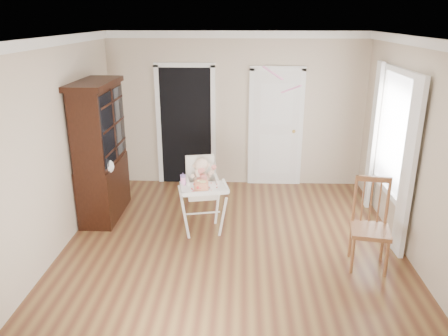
{
  "coord_description": "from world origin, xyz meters",
  "views": [
    {
      "loc": [
        0.12,
        -5.1,
        2.93
      ],
      "look_at": [
        -0.13,
        0.44,
        1.0
      ],
      "focal_mm": 35.0,
      "sensor_mm": 36.0,
      "label": 1
    }
  ],
  "objects_px": {
    "dining_chair": "(370,227)",
    "high_chair": "(202,187)",
    "cake": "(201,185)",
    "sippy_cup": "(183,180)",
    "china_cabinet": "(101,151)"
  },
  "relations": [
    {
      "from": "dining_chair",
      "to": "cake",
      "type": "bearing_deg",
      "value": 175.77
    },
    {
      "from": "sippy_cup",
      "to": "china_cabinet",
      "type": "relative_size",
      "value": 0.09
    },
    {
      "from": "sippy_cup",
      "to": "china_cabinet",
      "type": "height_order",
      "value": "china_cabinet"
    },
    {
      "from": "high_chair",
      "to": "china_cabinet",
      "type": "distance_m",
      "value": 1.66
    },
    {
      "from": "cake",
      "to": "sippy_cup",
      "type": "distance_m",
      "value": 0.3
    },
    {
      "from": "high_chair",
      "to": "cake",
      "type": "distance_m",
      "value": 0.34
    },
    {
      "from": "cake",
      "to": "dining_chair",
      "type": "bearing_deg",
      "value": -13.7
    },
    {
      "from": "china_cabinet",
      "to": "dining_chair",
      "type": "height_order",
      "value": "china_cabinet"
    },
    {
      "from": "high_chair",
      "to": "sippy_cup",
      "type": "relative_size",
      "value": 6.13
    },
    {
      "from": "china_cabinet",
      "to": "dining_chair",
      "type": "bearing_deg",
      "value": -19.51
    },
    {
      "from": "high_chair",
      "to": "cake",
      "type": "xyz_separation_m",
      "value": [
        0.02,
        -0.31,
        0.14
      ]
    },
    {
      "from": "dining_chair",
      "to": "high_chair",
      "type": "bearing_deg",
      "value": 168.38
    },
    {
      "from": "china_cabinet",
      "to": "sippy_cup",
      "type": "bearing_deg",
      "value": -26.14
    },
    {
      "from": "cake",
      "to": "sippy_cup",
      "type": "height_order",
      "value": "sippy_cup"
    },
    {
      "from": "high_chair",
      "to": "dining_chair",
      "type": "distance_m",
      "value": 2.27
    }
  ]
}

